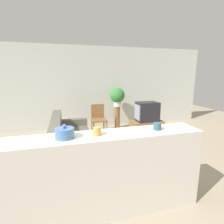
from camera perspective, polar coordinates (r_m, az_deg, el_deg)
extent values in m
plane|color=tan|center=(3.07, -3.72, -23.58)|extent=(14.00, 14.00, 0.00)
cube|color=silver|center=(5.91, -10.71, 7.68)|extent=(9.00, 0.06, 2.70)
cube|color=#605B51|center=(4.06, -12.57, -11.01)|extent=(0.87, 2.04, 0.43)
cube|color=#605B51|center=(3.91, -17.77, -5.37)|extent=(0.20, 2.04, 0.44)
cube|color=#605B51|center=(3.17, -11.72, -16.12)|extent=(0.87, 0.16, 0.61)
cube|color=#605B51|center=(4.91, -13.20, -5.81)|extent=(0.87, 0.16, 0.61)
cube|color=olive|center=(5.05, 11.16, -5.72)|extent=(0.89, 0.46, 0.52)
cube|color=#232328|center=(4.91, 11.41, 0.13)|extent=(0.58, 0.41, 0.53)
cube|color=#939EB2|center=(4.79, 8.26, -0.06)|extent=(0.02, 0.33, 0.41)
cube|color=olive|center=(5.25, -4.26, -2.60)|extent=(0.44, 0.44, 0.04)
cube|color=olive|center=(5.39, -4.71, 0.32)|extent=(0.40, 0.04, 0.42)
cylinder|color=olive|center=(5.10, -5.90, -5.85)|extent=(0.04, 0.04, 0.44)
cylinder|color=olive|center=(5.17, -1.73, -5.54)|extent=(0.04, 0.04, 0.44)
cylinder|color=olive|center=(5.46, -6.57, -4.65)|extent=(0.04, 0.04, 0.44)
cylinder|color=olive|center=(5.53, -2.66, -4.38)|extent=(0.04, 0.04, 0.44)
cylinder|color=olive|center=(5.87, 1.72, -1.81)|extent=(0.17, 0.17, 0.75)
cylinder|color=white|center=(5.78, 1.75, 2.62)|extent=(0.24, 0.24, 0.17)
sphere|color=#38843D|center=(5.74, 1.76, 5.48)|extent=(0.48, 0.48, 0.48)
cube|color=silver|center=(2.39, -1.48, -19.52)|extent=(2.47, 0.44, 1.08)
cylinder|color=#4C7AAD|center=(2.08, -15.19, -6.68)|extent=(0.22, 0.22, 0.12)
sphere|color=#4C7AAD|center=(2.06, -15.32, -4.50)|extent=(0.05, 0.05, 0.05)
cylinder|color=gold|center=(2.11, -4.91, -6.25)|extent=(0.10, 0.10, 0.10)
cylinder|color=#335B75|center=(2.38, 14.56, -4.51)|extent=(0.10, 0.10, 0.09)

